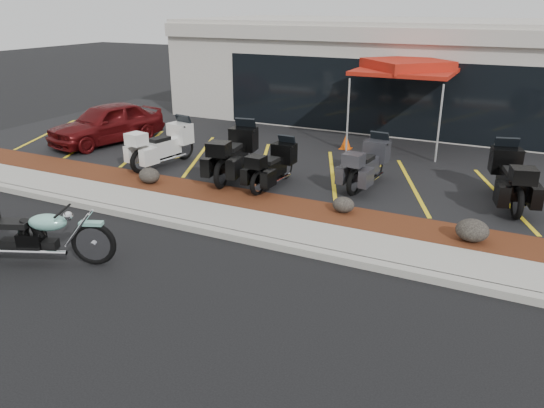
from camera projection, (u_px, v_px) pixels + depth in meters
The scene contains 18 objects.
ground at pixel (231, 261), 10.12m from camera, with size 90.00×90.00×0.00m, color black.
curb at pixel (253, 240), 10.85m from camera, with size 24.00×0.25×0.15m, color gray.
sidewalk at pixel (268, 227), 11.44m from camera, with size 24.00×1.20×0.15m, color gray.
mulch_bed at pixel (291, 209), 12.44m from camera, with size 24.00×1.20×0.16m, color #3C170D.
upper_lot at pixel (360, 154), 16.97m from camera, with size 26.00×9.60×0.15m, color black.
dealership_building at pixel (409, 71), 21.54m from camera, with size 18.00×8.16×4.00m.
boulder_left at pixel (149, 175), 13.92m from camera, with size 0.58×0.48×0.41m, color black.
boulder_mid at pixel (343, 205), 11.98m from camera, with size 0.50×0.42×0.36m, color black.
boulder_right at pixel (472, 230), 10.51m from camera, with size 0.65×0.54×0.46m, color black.
hero_cruiser at pixel (93, 237), 9.77m from camera, with size 3.19×0.81×1.12m, color #71B0A1, non-canonical shape.
touring_white at pixel (184, 138), 15.87m from camera, with size 2.35×0.90×1.37m, color white, non-canonical shape.
touring_black_front at pixel (246, 144), 14.98m from camera, with size 2.52×0.96×1.47m, color black, non-canonical shape.
touring_black_mid at pixel (286, 157), 14.15m from camera, with size 2.08×0.79×1.21m, color black, non-canonical shape.
touring_grey at pixel (378, 155), 14.17m from camera, with size 2.22×0.85×1.29m, color #2D2E33, non-canonical shape.
touring_black_rear at pixel (503, 165), 13.06m from camera, with size 2.44×0.93×1.42m, color black, non-canonical shape.
parked_car at pixel (107, 123), 17.82m from camera, with size 1.59×3.96×1.35m, color #4F0B0D.
traffic_cone at pixel (346, 142), 17.21m from camera, with size 0.35×0.35×0.48m, color #E24E07.
popup_canopy at pixel (407, 68), 16.73m from camera, with size 3.69×3.69×2.79m.
Camera 1 is at (4.71, -7.79, 4.62)m, focal length 35.00 mm.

